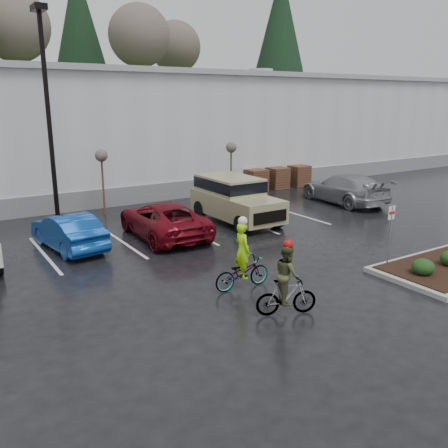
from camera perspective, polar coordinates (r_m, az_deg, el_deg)
ground at (r=14.06m, az=9.73°, el=-8.52°), size 120.00×120.00×0.00m
warehouse at (r=32.72m, az=-17.18°, el=10.82°), size 60.50×15.50×7.20m
wooded_ridge at (r=55.23m, az=-23.80°, el=10.89°), size 80.00×25.00×6.00m
lamppost at (r=22.00m, az=-20.55°, el=14.30°), size 0.50×1.00×9.22m
sapling_mid at (r=23.79m, az=-14.53°, el=7.55°), size 0.60×0.60×3.20m
sapling_east at (r=27.06m, az=0.87°, el=8.83°), size 0.60×0.60×3.20m
pallet_stack_a at (r=29.56m, az=3.84°, el=5.28°), size 1.20×1.20×1.35m
pallet_stack_b at (r=30.59m, az=6.42°, el=5.54°), size 1.20×1.20×1.35m
pallet_stack_c at (r=31.74m, az=8.97°, el=5.78°), size 1.20×1.20×1.35m
shrub_a at (r=16.19m, az=22.83°, el=-4.79°), size 0.70×0.70×0.52m
fire_lane_sign at (r=16.42m, az=19.36°, el=-0.57°), size 0.30×0.05×2.20m
car_blue at (r=18.85m, az=-18.24°, el=-0.83°), size 1.99×4.33×1.38m
car_red at (r=19.68m, az=-7.33°, el=0.57°), size 2.69×5.38×1.46m
suv_tan at (r=21.82m, az=1.51°, el=2.89°), size 2.20×5.10×2.06m
car_far_silver at (r=26.80m, az=14.24°, el=4.17°), size 2.75×5.72×1.61m
cyclist_hivis at (r=14.18m, az=2.20°, el=-5.10°), size 1.85×0.70×2.22m
cyclist_olive at (r=12.56m, az=7.54°, el=-7.55°), size 1.64×1.01×2.06m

